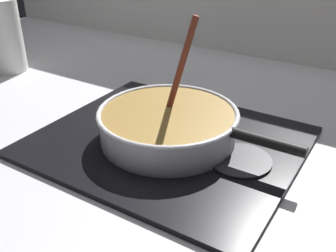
% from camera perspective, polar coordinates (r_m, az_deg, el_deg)
% --- Properties ---
extents(ground, '(2.40, 1.60, 0.04)m').
position_cam_1_polar(ground, '(0.88, -7.85, -4.51)').
color(ground, '#B7B7BC').
extents(hob_plate, '(0.56, 0.48, 0.01)m').
position_cam_1_polar(hob_plate, '(0.88, 0.00, -2.25)').
color(hob_plate, black).
rests_on(hob_plate, ground).
extents(burner_ring, '(0.17, 0.17, 0.01)m').
position_cam_1_polar(burner_ring, '(0.87, 0.00, -1.68)').
color(burner_ring, '#592D0C').
rests_on(burner_ring, hob_plate).
extents(spare_burner, '(0.13, 0.13, 0.01)m').
position_cam_1_polar(spare_burner, '(0.81, 10.40, -4.90)').
color(spare_burner, '#262628').
rests_on(spare_burner, hob_plate).
extents(cooking_pan, '(0.45, 0.31, 0.27)m').
position_cam_1_polar(cooking_pan, '(0.86, 0.09, 0.29)').
color(cooking_pan, silver).
rests_on(cooking_pan, hob_plate).
extents(paper_towel_roll, '(0.11, 0.11, 0.23)m').
position_cam_1_polar(paper_towel_roll, '(1.38, -22.68, 11.97)').
color(paper_towel_roll, white).
rests_on(paper_towel_roll, ground).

